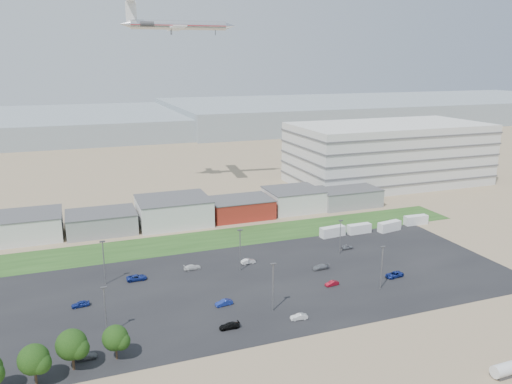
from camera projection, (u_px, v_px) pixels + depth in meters
name	position (u px, v px, depth m)	size (l,w,h in m)	color
ground	(277.00, 327.00, 96.35)	(700.00, 700.00, 0.00)	#988561
parking_lot	(264.00, 282.00, 116.18)	(120.00, 50.00, 0.01)	black
grass_strip	(208.00, 240.00, 143.54)	(160.00, 16.00, 0.02)	#23481B
hills_backdrop	(171.00, 121.00, 394.52)	(700.00, 200.00, 9.00)	gray
building_row	(138.00, 215.00, 154.06)	(170.00, 20.00, 8.00)	silver
parking_garage	(388.00, 153.00, 209.65)	(80.00, 40.00, 25.00)	silver
storage_tank_nw	(504.00, 370.00, 80.86)	(4.25, 2.13, 2.55)	silver
box_trailer_a	(333.00, 232.00, 146.31)	(7.71, 2.41, 2.89)	silver
box_trailer_b	(359.00, 229.00, 149.04)	(7.37, 2.30, 2.76)	silver
box_trailer_c	(389.00, 226.00, 151.08)	(7.64, 2.39, 2.87)	silver
box_trailer_d	(416.00, 220.00, 157.13)	(7.60, 2.38, 2.85)	silver
tree_mid	(34.00, 362.00, 78.29)	(5.21, 5.21, 7.81)	black
tree_right	(72.00, 348.00, 81.99)	(5.48, 5.48, 8.22)	black
tree_near	(115.00, 340.00, 85.10)	(4.76, 4.76, 7.13)	black
lightpole_front_l	(106.00, 311.00, 92.35)	(1.15, 0.48, 9.77)	slate
lightpole_front_m	(273.00, 287.00, 101.42)	(1.23, 0.51, 10.43)	slate
lightpole_front_r	(382.00, 268.00, 111.49)	(1.19, 0.50, 10.14)	slate
lightpole_back_l	(104.00, 263.00, 113.78)	(1.24, 0.51, 10.51)	slate
lightpole_back_m	(240.00, 250.00, 121.23)	(1.25, 0.52, 10.59)	slate
lightpole_back_r	(340.00, 237.00, 132.04)	(1.11, 0.46, 9.41)	slate
airliner	(179.00, 25.00, 184.35)	(42.67, 29.10, 12.61)	silver
parked_car_0	(394.00, 275.00, 118.62)	(2.13, 4.62, 1.28)	navy
parked_car_1	(332.00, 283.00, 114.08)	(1.17, 3.34, 1.10)	maroon
parked_car_3	(229.00, 326.00, 95.69)	(1.62, 3.98, 1.16)	black
parked_car_4	(224.00, 303.00, 104.77)	(1.30, 3.73, 1.23)	navy
parked_car_5	(80.00, 304.00, 104.23)	(1.48, 3.68, 1.25)	navy
parked_car_6	(192.00, 267.00, 123.03)	(1.70, 4.18, 1.21)	silver
parked_car_8	(347.00, 247.00, 136.47)	(1.41, 3.49, 1.19)	#A5A5AA
parked_car_9	(137.00, 278.00, 116.90)	(2.17, 4.72, 1.31)	navy
parked_car_10	(86.00, 356.00, 85.84)	(1.59, 3.91, 1.14)	#595B5E
parked_car_11	(248.00, 261.00, 126.58)	(1.31, 3.77, 1.24)	silver
parked_car_12	(321.00, 267.00, 123.11)	(1.70, 4.19, 1.22)	#A5A5AA
parked_car_13	(299.00, 317.00, 99.06)	(1.22, 3.49, 1.15)	silver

